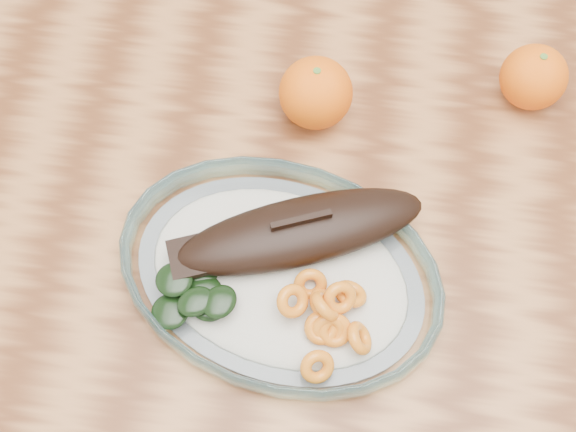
{
  "coord_description": "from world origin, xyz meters",
  "views": [
    {
      "loc": [
        -0.04,
        -0.33,
        1.43
      ],
      "look_at": [
        -0.08,
        -0.01,
        0.77
      ],
      "focal_mm": 45.0,
      "sensor_mm": 36.0,
      "label": 1
    }
  ],
  "objects_px": {
    "dining_table": "(358,260)",
    "orange_right": "(534,77)",
    "orange_left": "(316,93)",
    "plated_meal": "(280,270)"
  },
  "relations": [
    {
      "from": "dining_table",
      "to": "orange_right",
      "type": "bearing_deg",
      "value": 48.56
    },
    {
      "from": "dining_table",
      "to": "orange_left",
      "type": "bearing_deg",
      "value": 118.54
    },
    {
      "from": "orange_right",
      "to": "orange_left",
      "type": "bearing_deg",
      "value": -166.35
    },
    {
      "from": "dining_table",
      "to": "orange_right",
      "type": "xyz_separation_m",
      "value": [
        0.16,
        0.18,
        0.14
      ]
    },
    {
      "from": "orange_right",
      "to": "plated_meal",
      "type": "bearing_deg",
      "value": -133.55
    },
    {
      "from": "plated_meal",
      "to": "orange_left",
      "type": "distance_m",
      "value": 0.2
    },
    {
      "from": "dining_table",
      "to": "orange_left",
      "type": "height_order",
      "value": "orange_left"
    },
    {
      "from": "plated_meal",
      "to": "orange_right",
      "type": "bearing_deg",
      "value": 59.33
    },
    {
      "from": "orange_left",
      "to": "orange_right",
      "type": "distance_m",
      "value": 0.24
    },
    {
      "from": "dining_table",
      "to": "orange_left",
      "type": "xyz_separation_m",
      "value": [
        -0.07,
        0.13,
        0.14
      ]
    }
  ]
}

